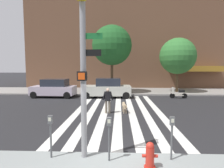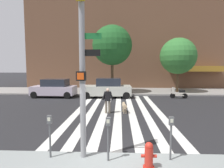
% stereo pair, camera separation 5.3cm
% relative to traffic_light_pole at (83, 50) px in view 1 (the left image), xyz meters
% --- Properties ---
extents(ground_plane, '(160.00, 160.00, 0.00)m').
position_rel_traffic_light_pole_xyz_m(ground_plane, '(0.92, 7.19, -3.52)').
color(ground_plane, '#232326').
extents(sidewalk_far, '(80.00, 6.00, 0.15)m').
position_rel_traffic_light_pole_xyz_m(sidewalk_far, '(0.92, 17.00, -3.45)').
color(sidewalk_far, gray).
rests_on(sidewalk_far, ground_plane).
extents(crosswalk_stripes, '(5.85, 13.02, 0.01)m').
position_rel_traffic_light_pole_xyz_m(crosswalk_stripes, '(1.03, 7.19, -3.52)').
color(crosswalk_stripes, silver).
rests_on(crosswalk_stripes, ground_plane).
extents(traffic_light_pole, '(0.74, 0.46, 5.80)m').
position_rel_traffic_light_pole_xyz_m(traffic_light_pole, '(0.00, 0.00, 0.00)').
color(traffic_light_pole, gray).
rests_on(traffic_light_pole, sidewalk_near).
extents(fire_hydrant, '(0.44, 0.32, 0.76)m').
position_rel_traffic_light_pole_xyz_m(fire_hydrant, '(1.98, -0.57, -3.00)').
color(fire_hydrant, red).
rests_on(fire_hydrant, sidewalk_near).
extents(parking_meter_curbside, '(0.14, 0.11, 1.36)m').
position_rel_traffic_light_pole_xyz_m(parking_meter_curbside, '(-1.05, -0.04, -2.49)').
color(parking_meter_curbside, '#515456').
rests_on(parking_meter_curbside, sidewalk_near).
extents(parking_meter_second_along, '(0.14, 0.11, 1.36)m').
position_rel_traffic_light_pole_xyz_m(parking_meter_second_along, '(0.80, -0.18, -2.49)').
color(parking_meter_second_along, '#515456').
rests_on(parking_meter_second_along, sidewalk_near).
extents(parking_meter_third_along, '(0.14, 0.11, 1.36)m').
position_rel_traffic_light_pole_xyz_m(parking_meter_third_along, '(2.72, -0.04, -2.49)').
color(parking_meter_third_along, '#515456').
rests_on(parking_meter_third_along, sidewalk_near).
extents(parked_car_near_curb, '(4.26, 2.13, 1.80)m').
position_rel_traffic_light_pole_xyz_m(parked_car_near_curb, '(-5.35, 12.74, -2.64)').
color(parked_car_near_curb, '#BDAEC0').
rests_on(parked_car_near_curb, ground_plane).
extents(parked_car_behind_first, '(4.77, 2.17, 1.90)m').
position_rel_traffic_light_pole_xyz_m(parked_car_behind_first, '(-0.10, 12.74, -2.62)').
color(parked_car_behind_first, beige).
rests_on(parked_car_behind_first, ground_plane).
extents(parked_scooter, '(1.63, 0.50, 1.11)m').
position_rel_traffic_light_pole_xyz_m(parked_scooter, '(6.76, 12.48, -3.04)').
color(parked_scooter, black).
rests_on(parked_scooter, ground_plane).
extents(street_tree_nearest, '(4.30, 4.30, 7.31)m').
position_rel_traffic_light_pole_xyz_m(street_tree_nearest, '(0.30, 15.05, 1.77)').
color(street_tree_nearest, '#4C3823').
rests_on(street_tree_nearest, sidewalk_far).
extents(street_tree_middle, '(4.04, 4.04, 6.06)m').
position_rel_traffic_light_pole_xyz_m(street_tree_middle, '(7.64, 16.01, 0.67)').
color(street_tree_middle, '#4C3823').
rests_on(street_tree_middle, sidewalk_far).
extents(pedestrian_dog_walker, '(0.71, 0.28, 1.64)m').
position_rel_traffic_light_pole_xyz_m(pedestrian_dog_walker, '(0.36, 6.38, -2.59)').
color(pedestrian_dog_walker, '#6B6051').
rests_on(pedestrian_dog_walker, ground_plane).
extents(dog_on_leash, '(0.33, 1.09, 0.65)m').
position_rel_traffic_light_pole_xyz_m(dog_on_leash, '(1.45, 6.64, -3.08)').
color(dog_on_leash, tan).
rests_on(dog_on_leash, ground_plane).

